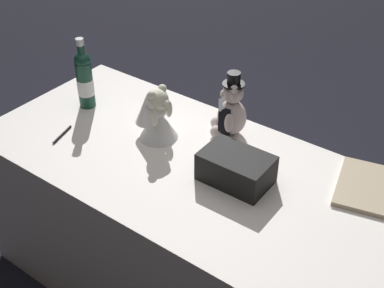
# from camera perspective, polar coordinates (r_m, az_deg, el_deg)

# --- Properties ---
(ground_plane) EXTENTS (12.00, 12.00, 0.00)m
(ground_plane) POSITION_cam_1_polar(r_m,az_deg,el_deg) (2.59, 0.00, -15.28)
(ground_plane) COLOR black
(reception_table) EXTENTS (1.80, 0.82, 0.74)m
(reception_table) POSITION_cam_1_polar(r_m,az_deg,el_deg) (2.32, 0.00, -9.49)
(reception_table) COLOR white
(reception_table) RESTS_ON ground_plane
(teddy_bear_groom) EXTENTS (0.16, 0.16, 0.29)m
(teddy_bear_groom) POSITION_cam_1_polar(r_m,az_deg,el_deg) (2.20, 4.14, 3.51)
(teddy_bear_groom) COLOR silver
(teddy_bear_groom) RESTS_ON reception_table
(teddy_bear_bride) EXTENTS (0.20, 0.16, 0.24)m
(teddy_bear_bride) POSITION_cam_1_polar(r_m,az_deg,el_deg) (2.18, -3.95, 3.16)
(teddy_bear_bride) COLOR white
(teddy_bear_bride) RESTS_ON reception_table
(champagne_bottle) EXTENTS (0.08, 0.08, 0.33)m
(champagne_bottle) POSITION_cam_1_polar(r_m,az_deg,el_deg) (2.42, -11.53, 6.94)
(champagne_bottle) COLOR #133B2D
(champagne_bottle) RESTS_ON reception_table
(signing_pen) EXTENTS (0.05, 0.14, 0.01)m
(signing_pen) POSITION_cam_1_polar(r_m,az_deg,el_deg) (2.30, -13.92, 0.94)
(signing_pen) COLOR black
(signing_pen) RESTS_ON reception_table
(gift_case_black) EXTENTS (0.26, 0.17, 0.12)m
(gift_case_black) POSITION_cam_1_polar(r_m,az_deg,el_deg) (1.97, 4.78, -2.62)
(gift_case_black) COLOR black
(gift_case_black) RESTS_ON reception_table
(guestbook) EXTENTS (0.29, 0.34, 0.02)m
(guestbook) POSITION_cam_1_polar(r_m,az_deg,el_deg) (2.06, 18.63, -4.46)
(guestbook) COLOR tan
(guestbook) RESTS_ON reception_table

